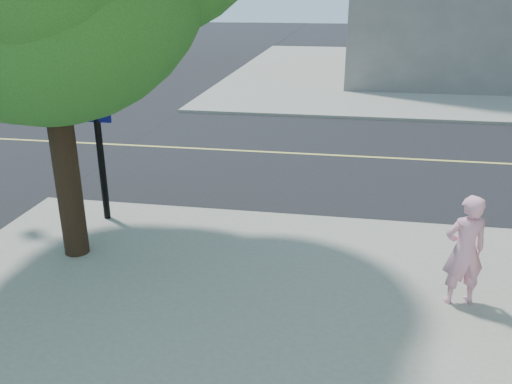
# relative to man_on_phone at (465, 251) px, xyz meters

# --- Properties ---
(ground) EXTENTS (140.00, 140.00, 0.00)m
(ground) POSITION_rel_man_on_phone_xyz_m (-6.84, 2.71, -0.93)
(ground) COLOR black
(ground) RESTS_ON ground
(road_ew) EXTENTS (140.00, 9.00, 0.01)m
(road_ew) POSITION_rel_man_on_phone_xyz_m (-6.84, 7.21, -0.92)
(road_ew) COLOR black
(road_ew) RESTS_ON ground
(sidewalk_ne) EXTENTS (29.00, 25.00, 0.12)m
(sidewalk_ne) POSITION_rel_man_on_phone_xyz_m (6.66, 24.21, -0.87)
(sidewalk_ne) COLOR gray
(sidewalk_ne) RESTS_ON ground
(man_on_phone) EXTENTS (0.67, 0.52, 1.61)m
(man_on_phone) POSITION_rel_man_on_phone_xyz_m (0.00, 0.00, 0.00)
(man_on_phone) COLOR pink
(man_on_phone) RESTS_ON sidewalk_se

